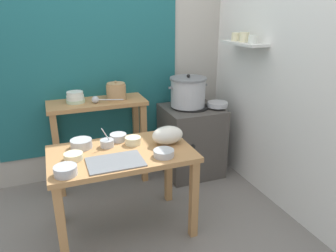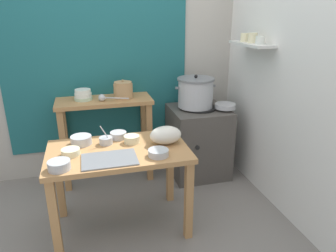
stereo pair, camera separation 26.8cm
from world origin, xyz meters
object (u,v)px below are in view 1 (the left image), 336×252
at_px(stove_block, 191,140).
at_px(bowl_stack_enamel, 75,97).
at_px(prep_bowl_0, 164,153).
at_px(plastic_bag, 168,135).
at_px(ladle, 97,100).
at_px(steamer_pot, 188,92).
at_px(serving_tray, 115,162).
at_px(prep_bowl_2, 133,140).
at_px(prep_bowl_4, 73,156).
at_px(prep_bowl_6, 81,143).
at_px(prep_table, 122,164).
at_px(prep_bowl_3, 164,131).
at_px(clay_pot, 116,91).
at_px(back_shelf_table, 99,122).
at_px(wide_pan, 217,104).
at_px(prep_bowl_1, 118,137).
at_px(prep_bowl_5, 65,170).
at_px(prep_bowl_7, 107,143).

xyz_separation_m(stove_block, bowl_stack_enamel, (-1.19, 0.15, 0.57)).
height_order(bowl_stack_enamel, prep_bowl_0, bowl_stack_enamel).
bearing_deg(plastic_bag, ladle, 119.13).
relative_size(steamer_pot, bowl_stack_enamel, 2.47).
height_order(serving_tray, prep_bowl_2, prep_bowl_2).
xyz_separation_m(prep_bowl_4, prep_bowl_6, (0.08, 0.20, 0.01)).
xyz_separation_m(prep_table, prep_bowl_0, (0.28, -0.20, 0.14)).
bearing_deg(bowl_stack_enamel, serving_tray, -81.75).
xyz_separation_m(prep_bowl_3, prep_bowl_6, (-0.72, -0.04, 0.01)).
height_order(ladle, prep_bowl_2, ladle).
height_order(plastic_bag, prep_bowl_3, plastic_bag).
xyz_separation_m(plastic_bag, prep_bowl_3, (0.05, 0.21, -0.05)).
relative_size(clay_pot, serving_tray, 0.49).
distance_m(stove_block, serving_tray, 1.42).
bearing_deg(back_shelf_table, stove_block, -7.53).
distance_m(prep_table, prep_bowl_3, 0.51).
bearing_deg(wide_pan, prep_bowl_6, -163.28).
height_order(wide_pan, prep_bowl_1, wide_pan).
relative_size(clay_pot, ladle, 0.66).
distance_m(steamer_pot, prep_bowl_4, 1.50).
relative_size(clay_pot, bowl_stack_enamel, 1.10).
distance_m(bowl_stack_enamel, prep_bowl_0, 1.22).
distance_m(prep_bowl_4, prep_bowl_5, 0.23).
distance_m(steamer_pot, prep_bowl_2, 1.04).
relative_size(stove_block, serving_tray, 1.95).
bearing_deg(prep_bowl_4, wide_pan, 22.39).
bearing_deg(steamer_pot, stove_block, -26.62).
bearing_deg(ladle, stove_block, -3.17).
distance_m(back_shelf_table, prep_bowl_7, 0.74).
bearing_deg(prep_bowl_5, clay_pot, 61.78).
distance_m(prep_table, prep_bowl_7, 0.21).
height_order(steamer_pot, prep_bowl_3, steamer_pot).
bearing_deg(clay_pot, prep_bowl_1, -101.91).
distance_m(prep_table, back_shelf_table, 0.87).
bearing_deg(stove_block, prep_bowl_1, -150.89).
distance_m(plastic_bag, prep_bowl_6, 0.69).
relative_size(prep_table, prep_bowl_6, 6.48).
bearing_deg(prep_bowl_6, ladle, 69.21).
relative_size(prep_bowl_0, prep_bowl_4, 1.13).
distance_m(back_shelf_table, wide_pan, 1.26).
bearing_deg(plastic_bag, prep_bowl_4, -177.83).
bearing_deg(steamer_pot, prep_bowl_0, -123.33).
distance_m(prep_bowl_2, prep_bowl_3, 0.34).
distance_m(back_shelf_table, stove_block, 1.04).
height_order(stove_block, clay_pot, clay_pot).
bearing_deg(prep_bowl_1, serving_tray, -105.53).
bearing_deg(ladle, prep_bowl_5, -110.41).
bearing_deg(prep_bowl_0, prep_table, 144.92).
bearing_deg(bowl_stack_enamel, back_shelf_table, -5.73).
height_order(wide_pan, prep_bowl_7, prep_bowl_7).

